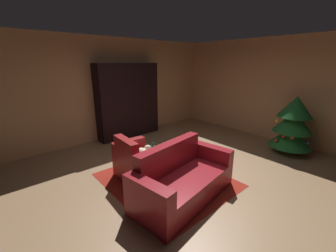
# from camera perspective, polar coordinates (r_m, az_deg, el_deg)

# --- Properties ---
(ground_plane) EXTENTS (8.08, 8.08, 0.00)m
(ground_plane) POSITION_cam_1_polar(r_m,az_deg,el_deg) (4.32, 3.83, -12.81)
(ground_plane) COLOR #94704D
(wall_back) EXTENTS (5.94, 0.06, 2.79)m
(wall_back) POSITION_cam_1_polar(r_m,az_deg,el_deg) (6.66, 25.66, 8.83)
(wall_back) COLOR tan
(wall_back) RESTS_ON ground
(wall_left) EXTENTS (0.06, 6.85, 2.79)m
(wall_left) POSITION_cam_1_polar(r_m,az_deg,el_deg) (6.23, -15.50, 9.43)
(wall_left) COLOR tan
(wall_left) RESTS_ON ground
(area_rug) EXTENTS (2.27, 1.97, 0.01)m
(area_rug) POSITION_cam_1_polar(r_m,az_deg,el_deg) (4.13, -0.43, -14.25)
(area_rug) COLOR maroon
(area_rug) RESTS_ON ground
(bookshelf_unit) EXTENTS (0.38, 1.86, 2.11)m
(bookshelf_unit) POSITION_cam_1_polar(r_m,az_deg,el_deg) (6.32, -9.71, 6.43)
(bookshelf_unit) COLOR black
(bookshelf_unit) RESTS_ON ground
(armchair_red) EXTENTS (1.00, 0.72, 0.87)m
(armchair_red) POSITION_cam_1_polar(r_m,az_deg,el_deg) (4.02, -7.90, -10.20)
(armchair_red) COLOR maroon
(armchair_red) RESTS_ON ground
(couch_red) EXTENTS (1.07, 1.91, 0.87)m
(couch_red) POSITION_cam_1_polar(r_m,az_deg,el_deg) (3.56, 3.80, -14.24)
(couch_red) COLOR maroon
(couch_red) RESTS_ON ground
(coffee_table) EXTENTS (0.69, 0.69, 0.47)m
(coffee_table) POSITION_cam_1_polar(r_m,az_deg,el_deg) (3.95, -1.29, -8.85)
(coffee_table) COLOR black
(coffee_table) RESTS_ON ground
(book_stack_on_table) EXTENTS (0.22, 0.17, 0.09)m
(book_stack_on_table) POSITION_cam_1_polar(r_m,az_deg,el_deg) (3.91, -0.84, -7.62)
(book_stack_on_table) COLOR gold
(book_stack_on_table) RESTS_ON coffee_table
(bottle_on_table) EXTENTS (0.07, 0.07, 0.27)m
(bottle_on_table) POSITION_cam_1_polar(r_m,az_deg,el_deg) (3.92, -4.02, -6.60)
(bottle_on_table) COLOR #20532F
(bottle_on_table) RESTS_ON coffee_table
(decorated_tree) EXTENTS (0.96, 0.96, 1.39)m
(decorated_tree) POSITION_cam_1_polar(r_m,az_deg,el_deg) (5.84, 30.52, 0.41)
(decorated_tree) COLOR brown
(decorated_tree) RESTS_ON ground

